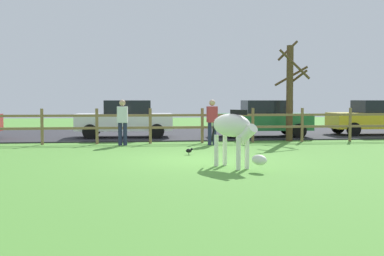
# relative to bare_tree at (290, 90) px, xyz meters

# --- Properties ---
(ground_plane) EXTENTS (60.00, 60.00, 0.00)m
(ground_plane) POSITION_rel_bare_tree_xyz_m (-4.36, -5.36, -2.03)
(ground_plane) COLOR #549338
(parking_asphalt) EXTENTS (28.00, 7.40, 0.05)m
(parking_asphalt) POSITION_rel_bare_tree_xyz_m (-4.36, 3.94, -2.01)
(parking_asphalt) COLOR #2D2D33
(parking_asphalt) RESTS_ON ground_plane
(paddock_fence) EXTENTS (21.75, 0.11, 1.32)m
(paddock_fence) POSITION_rel_bare_tree_xyz_m (-4.54, -0.36, -1.28)
(paddock_fence) COLOR olive
(paddock_fence) RESTS_ON ground_plane
(bare_tree) EXTENTS (1.52, 1.54, 4.01)m
(bare_tree) POSITION_rel_bare_tree_xyz_m (0.00, 0.00, 0.00)
(bare_tree) COLOR #513A23
(bare_tree) RESTS_ON ground_plane
(zebra) EXTENTS (1.19, 1.73, 1.41)m
(zebra) POSITION_rel_bare_tree_xyz_m (-3.76, -7.04, -1.11)
(zebra) COLOR white
(zebra) RESTS_ON ground_plane
(crow_on_grass) EXTENTS (0.21, 0.10, 0.20)m
(crow_on_grass) POSITION_rel_bare_tree_xyz_m (-4.51, -4.16, -1.91)
(crow_on_grass) COLOR black
(crow_on_grass) RESTS_ON ground_plane
(parked_car_green) EXTENTS (4.05, 1.98, 1.56)m
(parked_car_green) POSITION_rel_bare_tree_xyz_m (-0.61, 1.68, -1.19)
(parked_car_green) COLOR #236B38
(parked_car_green) RESTS_ON parking_asphalt
(parked_car_white) EXTENTS (4.03, 1.95, 1.56)m
(parked_car_white) POSITION_rel_bare_tree_xyz_m (-6.49, 2.17, -1.19)
(parked_car_white) COLOR white
(parked_car_white) RESTS_ON parking_asphalt
(parked_car_yellow) EXTENTS (4.04, 1.96, 1.56)m
(parked_car_yellow) POSITION_rel_bare_tree_xyz_m (4.77, 2.23, -1.19)
(parked_car_yellow) COLOR yellow
(parked_car_yellow) RESTS_ON parking_asphalt
(visitor_left_of_tree) EXTENTS (0.39, 0.27, 1.64)m
(visitor_left_of_tree) POSITION_rel_bare_tree_xyz_m (-3.31, -1.19, -1.13)
(visitor_left_of_tree) COLOR #232847
(visitor_left_of_tree) RESTS_ON ground_plane
(visitor_right_of_tree) EXTENTS (0.39, 0.27, 1.64)m
(visitor_right_of_tree) POSITION_rel_bare_tree_xyz_m (-6.54, -1.01, -1.13)
(visitor_right_of_tree) COLOR #232847
(visitor_right_of_tree) RESTS_ON ground_plane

